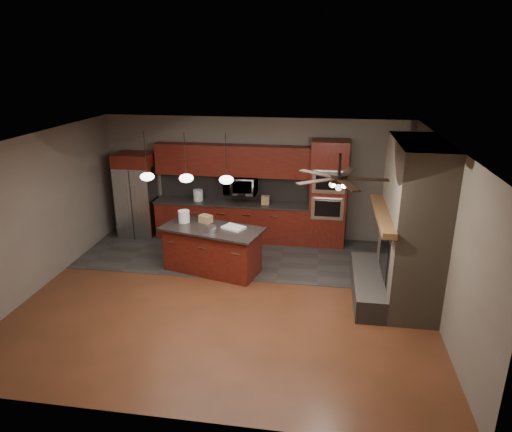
% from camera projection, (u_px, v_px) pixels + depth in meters
% --- Properties ---
extents(ground, '(7.00, 7.00, 0.00)m').
position_uv_depth(ground, '(229.00, 295.00, 8.20)').
color(ground, brown).
rests_on(ground, ground).
extents(ceiling, '(7.00, 6.00, 0.02)m').
position_uv_depth(ceiling, '(225.00, 140.00, 7.28)').
color(ceiling, white).
rests_on(ceiling, back_wall).
extents(back_wall, '(7.00, 0.02, 2.80)m').
position_uv_depth(back_wall, '(254.00, 178.00, 10.54)').
color(back_wall, '#6C6356').
rests_on(back_wall, ground).
extents(right_wall, '(0.02, 6.00, 2.80)m').
position_uv_depth(right_wall, '(442.00, 234.00, 7.24)').
color(right_wall, '#6C6356').
rests_on(right_wall, ground).
extents(left_wall, '(0.02, 6.00, 2.80)m').
position_uv_depth(left_wall, '(38.00, 212.00, 8.24)').
color(left_wall, '#6C6356').
rests_on(left_wall, ground).
extents(slate_tile_patch, '(7.00, 2.40, 0.01)m').
position_uv_depth(slate_tile_patch, '(246.00, 255.00, 9.88)').
color(slate_tile_patch, '#312F2C').
rests_on(slate_tile_patch, ground).
extents(fireplace_column, '(1.30, 2.10, 2.80)m').
position_uv_depth(fireplace_column, '(408.00, 229.00, 7.71)').
color(fireplace_column, '#6F614F').
rests_on(fireplace_column, ground).
extents(back_cabinetry, '(3.59, 0.64, 2.20)m').
position_uv_depth(back_cabinetry, '(232.00, 202.00, 10.54)').
color(back_cabinetry, '#5D1F11').
rests_on(back_cabinetry, ground).
extents(oven_tower, '(0.80, 0.63, 2.38)m').
position_uv_depth(oven_tower, '(328.00, 194.00, 10.08)').
color(oven_tower, '#5D1F11').
rests_on(oven_tower, ground).
extents(microwave, '(0.73, 0.41, 0.50)m').
position_uv_depth(microwave, '(241.00, 185.00, 10.38)').
color(microwave, silver).
rests_on(microwave, back_cabinetry).
extents(refrigerator, '(0.84, 0.75, 1.98)m').
position_uv_depth(refrigerator, '(137.00, 195.00, 10.71)').
color(refrigerator, silver).
rests_on(refrigerator, ground).
extents(kitchen_island, '(2.12, 1.36, 0.92)m').
position_uv_depth(kitchen_island, '(212.00, 249.00, 9.00)').
color(kitchen_island, '#5D1F11').
rests_on(kitchen_island, ground).
extents(white_bucket, '(0.30, 0.30, 0.24)m').
position_uv_depth(white_bucket, '(184.00, 216.00, 9.12)').
color(white_bucket, white).
rests_on(white_bucket, kitchen_island).
extents(paint_can, '(0.27, 0.27, 0.13)m').
position_uv_depth(paint_can, '(211.00, 229.00, 8.61)').
color(paint_can, silver).
rests_on(paint_can, kitchen_island).
extents(paint_tray, '(0.50, 0.44, 0.04)m').
position_uv_depth(paint_tray, '(234.00, 227.00, 8.81)').
color(paint_tray, white).
rests_on(paint_tray, kitchen_island).
extents(cardboard_box, '(0.29, 0.26, 0.15)m').
position_uv_depth(cardboard_box, '(206.00, 219.00, 9.12)').
color(cardboard_box, '#9D7A51').
rests_on(cardboard_box, kitchen_island).
extents(counter_bucket, '(0.27, 0.27, 0.25)m').
position_uv_depth(counter_bucket, '(198.00, 195.00, 10.56)').
color(counter_bucket, silver).
rests_on(counter_bucket, back_cabinetry).
extents(counter_box, '(0.19, 0.15, 0.20)m').
position_uv_depth(counter_box, '(265.00, 200.00, 10.30)').
color(counter_box, '#96754D').
rests_on(counter_box, back_cabinetry).
extents(pendant_left, '(0.26, 0.26, 0.92)m').
position_uv_depth(pendant_left, '(147.00, 176.00, 8.44)').
color(pendant_left, black).
rests_on(pendant_left, ceiling).
extents(pendant_center, '(0.26, 0.26, 0.92)m').
position_uv_depth(pendant_center, '(186.00, 178.00, 8.34)').
color(pendant_center, black).
rests_on(pendant_center, ceiling).
extents(pendant_right, '(0.26, 0.26, 0.92)m').
position_uv_depth(pendant_right, '(226.00, 180.00, 8.23)').
color(pendant_right, black).
rests_on(pendant_right, ceiling).
extents(ceiling_fan, '(1.27, 1.33, 0.41)m').
position_uv_depth(ceiling_fan, '(339.00, 178.00, 6.39)').
color(ceiling_fan, black).
rests_on(ceiling_fan, ceiling).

